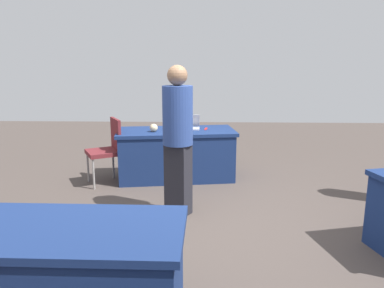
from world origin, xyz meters
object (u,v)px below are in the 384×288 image
(laptop_silver, at_px, (189,126))
(scissors_red, at_px, (206,129))
(person_attendee_standing, at_px, (178,133))
(chair_aisle, at_px, (108,147))
(yarn_ball, at_px, (154,128))
(table_foreground, at_px, (176,154))
(table_mid_right, at_px, (47,280))

(laptop_silver, relative_size, scissors_red, 1.79)
(person_attendee_standing, bearing_deg, chair_aisle, -13.99)
(laptop_silver, relative_size, yarn_ball, 2.76)
(scissors_red, bearing_deg, yarn_ball, -65.44)
(chair_aisle, xyz_separation_m, person_attendee_standing, (-1.10, 1.09, 0.42))
(laptop_silver, bearing_deg, chair_aisle, 20.83)
(table_foreground, height_order, table_mid_right, same)
(table_mid_right, distance_m, laptop_silver, 3.61)
(table_mid_right, bearing_deg, laptop_silver, -102.38)
(table_foreground, relative_size, person_attendee_standing, 1.08)
(table_foreground, distance_m, scissors_red, 0.59)
(chair_aisle, bearing_deg, laptop_silver, -98.61)
(table_foreground, relative_size, table_mid_right, 1.04)
(chair_aisle, xyz_separation_m, laptop_silver, (-1.16, -0.43, 0.24))
(yarn_ball, bearing_deg, chair_aisle, 11.62)
(table_mid_right, distance_m, yarn_ball, 3.25)
(table_mid_right, relative_size, chair_aisle, 1.87)
(table_foreground, distance_m, chair_aisle, 1.02)
(table_mid_right, bearing_deg, person_attendee_standing, -109.47)
(table_mid_right, relative_size, laptop_silver, 5.50)
(table_foreground, height_order, chair_aisle, chair_aisle)
(table_foreground, bearing_deg, table_mid_right, 80.27)
(table_foreground, bearing_deg, laptop_silver, -143.61)
(laptop_silver, xyz_separation_m, scissors_red, (-0.26, 0.04, -0.04))
(table_foreground, relative_size, chair_aisle, 1.96)
(yarn_ball, bearing_deg, scissors_red, -162.08)
(table_foreground, xyz_separation_m, scissors_red, (-0.45, -0.10, 0.37))
(table_foreground, distance_m, yarn_ball, 0.55)
(table_foreground, xyz_separation_m, yarn_ball, (0.31, 0.15, 0.43))
(chair_aisle, bearing_deg, scissors_red, -103.72)
(table_foreground, height_order, person_attendee_standing, person_attendee_standing)
(table_mid_right, distance_m, chair_aisle, 3.11)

